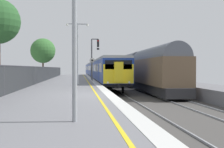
% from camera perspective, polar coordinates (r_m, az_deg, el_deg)
% --- Properties ---
extents(ground, '(17.40, 110.00, 1.21)m').
position_cam_1_polar(ground, '(17.28, 7.00, -5.92)').
color(ground, slate).
extents(commuter_train_at_platform, '(2.83, 63.83, 3.81)m').
position_cam_1_polar(commuter_train_at_platform, '(57.19, -3.00, 0.87)').
color(commuter_train_at_platform, navy).
rests_on(commuter_train_at_platform, ground).
extents(freight_train_adjacent_track, '(2.60, 28.23, 4.53)m').
position_cam_1_polar(freight_train_adjacent_track, '(35.67, 5.61, 1.05)').
color(freight_train_adjacent_track, '#232326').
rests_on(freight_train_adjacent_track, ground).
extents(signal_gantry, '(1.10, 0.24, 5.46)m').
position_cam_1_polar(signal_gantry, '(39.30, -3.59, 3.86)').
color(signal_gantry, '#47474C').
rests_on(signal_gantry, ground).
extents(speed_limit_sign, '(0.59, 0.08, 2.77)m').
position_cam_1_polar(speed_limit_sign, '(35.45, -3.86, 1.52)').
color(speed_limit_sign, '#59595B').
rests_on(speed_limit_sign, ground).
extents(platform_lamp_near, '(2.00, 0.20, 5.14)m').
position_cam_1_polar(platform_lamp_near, '(8.45, -7.31, 11.76)').
color(platform_lamp_near, '#93999E').
rests_on(platform_lamp_near, ground).
extents(platform_lamp_mid, '(2.00, 0.20, 5.58)m').
position_cam_1_polar(platform_lamp_mid, '(26.59, -6.73, 4.96)').
color(platform_lamp_mid, '#93999E').
rests_on(platform_lamp_mid, ground).
extents(platform_back_fence, '(0.07, 99.00, 1.69)m').
position_cam_1_polar(platform_back_fence, '(17.19, -20.23, -1.03)').
color(platform_back_fence, '#282B2D').
rests_on(platform_back_fence, ground).
extents(background_tree_left, '(4.60, 4.60, 7.08)m').
position_cam_1_polar(background_tree_left, '(56.17, -13.28, 4.32)').
color(background_tree_left, '#473323').
rests_on(background_tree_left, ground).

